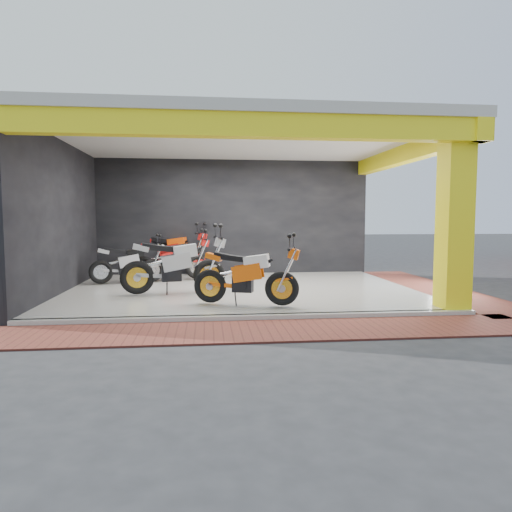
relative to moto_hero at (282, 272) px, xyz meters
The scene contains 16 objects.
ground 1.04m from the moto_hero, 148.30° to the left, with size 80.00×80.00×0.00m, color #2D2D30.
showroom_floor 2.55m from the moto_hero, 104.19° to the left, with size 8.00×6.00×0.10m, color silver.
showroom_ceiling 3.75m from the moto_hero, 104.19° to the left, with size 8.40×6.40×0.20m, color beige.
back_wall 5.59m from the moto_hero, 96.25° to the left, with size 8.20×0.20×3.50m, color black.
left_wall 5.35m from the moto_hero, 153.24° to the left, with size 0.20×6.20×3.50m, color black.
corner_column 3.32m from the moto_hero, ahead, with size 0.50×0.50×3.50m, color #FFF115.
header_beam_front 2.68m from the moto_hero, 133.56° to the right, with size 8.40×0.30×0.40m, color #FFF115.
header_beam_right 4.86m from the moto_hero, 34.87° to the left, with size 0.30×6.40×0.40m, color #FFF115.
floor_kerb 1.14m from the moto_hero, 132.66° to the right, with size 8.00×0.20×0.10m, color silver.
paver_front 1.72m from the moto_hero, 112.73° to the right, with size 9.00×1.40×0.03m, color brown.
paver_right 4.88m from the moto_hero, 29.43° to the left, with size 1.40×7.00×0.03m, color brown.
moto_hero is the anchor object (origin of this frame).
moto_row_a 2.27m from the moto_hero, 126.22° to the left, with size 2.42×0.90×1.48m, color #96989D, non-canonical shape.
moto_row_b 4.59m from the moto_hero, 127.52° to the left, with size 1.97×0.73×1.20m, color #9C9FA3, non-canonical shape.
moto_row_c 5.33m from the moto_hero, 109.17° to the left, with size 2.43×0.90×1.48m, color red, non-canonical shape.
moto_row_d 4.30m from the moto_hero, 112.59° to the left, with size 2.16×0.80×1.32m, color #B01512, non-canonical shape.
Camera 1 is at (-0.79, -8.72, 1.76)m, focal length 32.00 mm.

